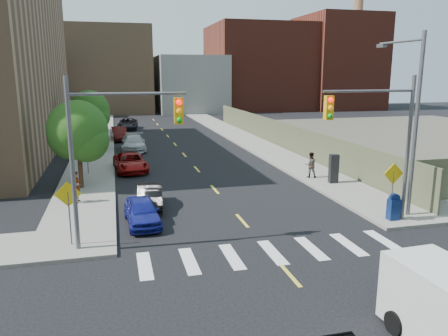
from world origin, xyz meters
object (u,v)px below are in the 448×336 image
parked_car_maroon (119,134)px  pedestrian_east (310,165)px  parked_car_black (150,197)px  parked_car_grey (128,124)px  parked_car_white (134,142)px  pedestrian_west (77,187)px  mailbox (394,207)px  parked_car_blue (142,211)px  payphone (334,169)px  parked_car_silver (134,143)px  parked_car_red (130,162)px

parked_car_maroon → pedestrian_east: 24.44m
parked_car_black → parked_car_maroon: parked_car_maroon is taller
parked_car_maroon → parked_car_grey: parked_car_maroon is taller
pedestrian_east → parked_car_white: bearing=-38.3°
parked_car_white → pedestrian_west: (-3.79, -16.70, 0.23)m
parked_car_white → parked_car_maroon: 6.81m
mailbox → parked_car_white: bearing=115.8°
parked_car_blue → pedestrian_west: (-3.22, 4.03, 0.38)m
pedestrian_west → pedestrian_east: pedestrian_west is taller
pedestrian_west → pedestrian_east: (14.86, 2.28, -0.01)m
parked_car_black → mailbox: mailbox is taller
parked_car_blue → pedestrian_east: size_ratio=2.18×
parked_car_blue → payphone: payphone is taller
parked_car_black → parked_car_silver: parked_car_silver is taller
parked_car_blue → pedestrian_east: bearing=24.9°
parked_car_red → parked_car_white: size_ratio=1.03×
payphone → pedestrian_east: bearing=122.4°
pedestrian_west → pedestrian_east: size_ratio=1.01×
payphone → parked_car_blue: bearing=-152.7°
parked_car_blue → mailbox: bearing=-16.5°
parked_car_grey → mailbox: (11.20, -39.38, 0.07)m
mailbox → pedestrian_west: size_ratio=0.75×
parked_car_black → payphone: (11.87, 2.11, 0.47)m
parked_car_maroon → pedestrian_west: size_ratio=2.50×
parked_car_silver → pedestrian_west: bearing=-98.2°
parked_car_white → parked_car_grey: size_ratio=0.90×
parked_car_maroon → pedestrian_west: bearing=-101.5°
parked_car_black → pedestrian_east: size_ratio=2.15×
pedestrian_east → parked_car_grey: bearing=-55.8°
parked_car_white → pedestrian_west: pedestrian_west is taller
mailbox → parked_car_blue: bearing=167.3°
parked_car_white → pedestrian_west: bearing=-107.2°
parked_car_blue → parked_car_white: 20.74m
mailbox → pedestrian_west: 16.43m
parked_car_blue → parked_car_red: size_ratio=0.79×
parked_car_grey → parked_car_silver: bearing=-85.0°
parked_car_silver → pedestrian_east: 18.06m
parked_car_black → parked_car_maroon: size_ratio=0.85×
parked_car_blue → mailbox: 12.08m
parked_car_red → parked_car_silver: parked_car_silver is taller
parked_car_white → pedestrian_east: 18.18m
parked_car_blue → pedestrian_west: pedestrian_west is taller
parked_car_red → parked_car_maroon: size_ratio=1.09×
parked_car_black → parked_car_white: (0.00, 18.25, 0.18)m
parked_car_silver → parked_car_maroon: size_ratio=1.14×
parked_car_maroon → parked_car_grey: size_ratio=0.85×
pedestrian_east → parked_car_silver: bearing=-38.0°
pedestrian_west → parked_car_black: bearing=-98.1°
parked_car_grey → mailbox: size_ratio=3.92×
parked_car_white → mailbox: parked_car_white is taller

